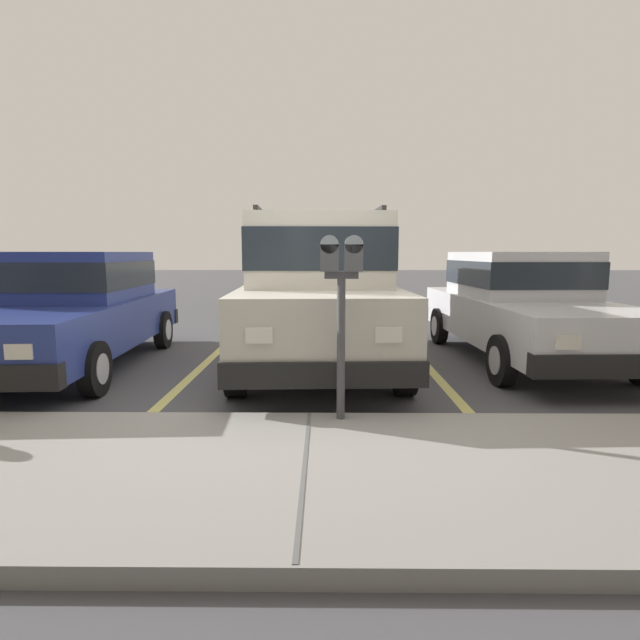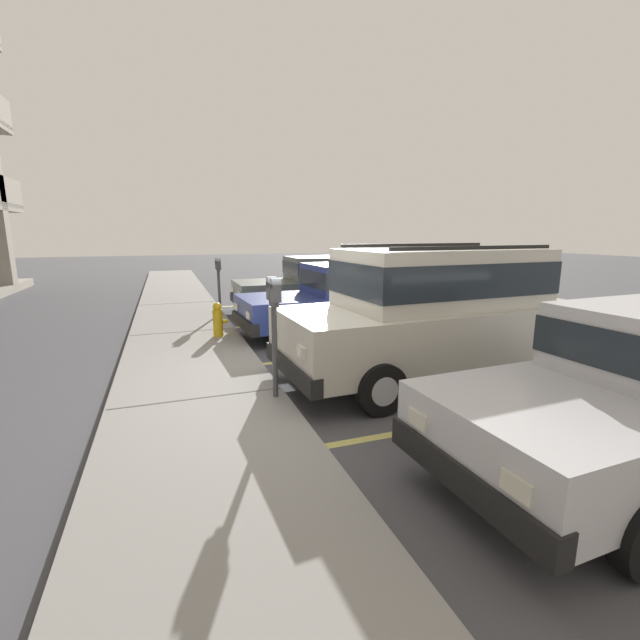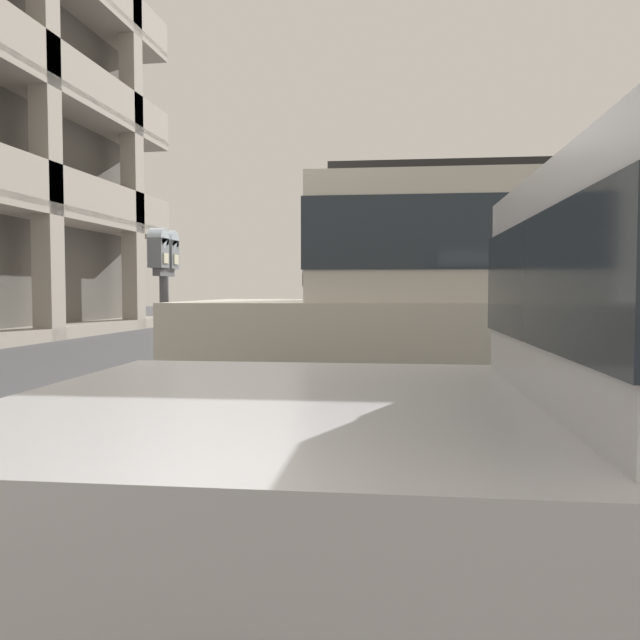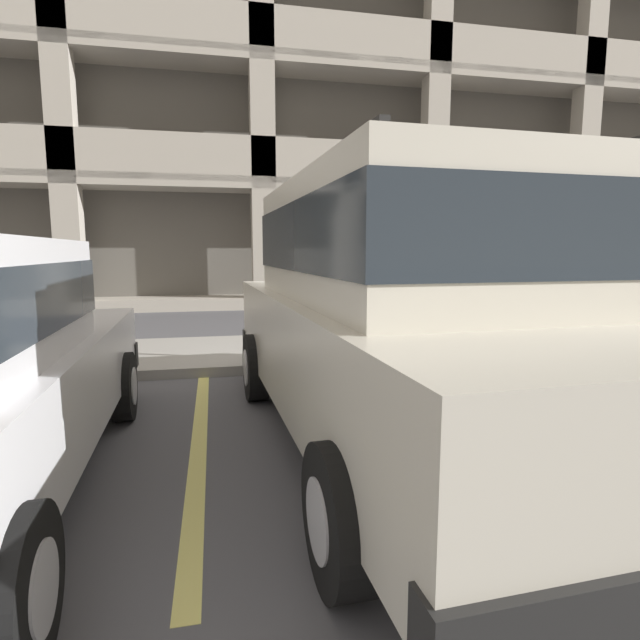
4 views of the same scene
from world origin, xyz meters
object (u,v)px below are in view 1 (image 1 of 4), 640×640
at_px(silver_suv, 317,286).
at_px(parking_meter_near, 341,284).
at_px(dark_hatchback, 74,306).
at_px(red_sedan, 521,303).

distance_m(silver_suv, parking_meter_near, 2.60).
bearing_deg(dark_hatchback, red_sedan, -178.07).
bearing_deg(parking_meter_near, silver_suv, -84.65).
height_order(dark_hatchback, parking_meter_near, parking_meter_near).
bearing_deg(silver_suv, red_sedan, -173.87).
distance_m(red_sedan, parking_meter_near, 4.06).
distance_m(silver_suv, dark_hatchback, 3.27).
height_order(silver_suv, dark_hatchback, silver_suv).
bearing_deg(silver_suv, parking_meter_near, 92.98).
xyz_separation_m(silver_suv, red_sedan, (-2.92, -0.44, -0.27)).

